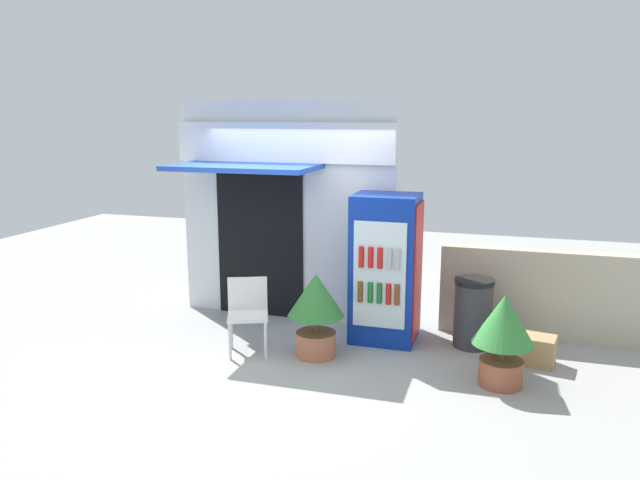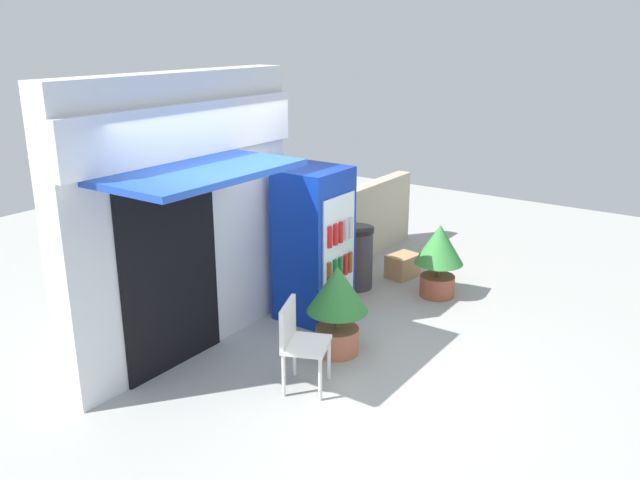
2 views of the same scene
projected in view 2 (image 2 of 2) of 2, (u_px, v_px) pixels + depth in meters
ground at (320, 378)px, 6.39m from camera, size 16.00×16.00×0.00m
storefront_building at (183, 215)px, 6.52m from camera, size 2.91×1.32×2.86m
drink_cooler at (315, 244)px, 7.53m from camera, size 0.77×0.73×1.77m
plastic_chair at (299, 338)px, 6.08m from camera, size 0.57×0.54×0.85m
potted_plant_near_shop at (337, 301)px, 6.72m from camera, size 0.64×0.64×0.96m
potted_plant_curbside at (439, 253)px, 8.19m from camera, size 0.61×0.61×0.94m
trash_bin at (356, 257)px, 8.52m from camera, size 0.46×0.46×0.82m
stone_boundary_wall at (359, 224)px, 9.49m from camera, size 2.72×0.21×1.09m
cardboard_box at (403, 266)px, 8.95m from camera, size 0.47×0.38×0.32m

